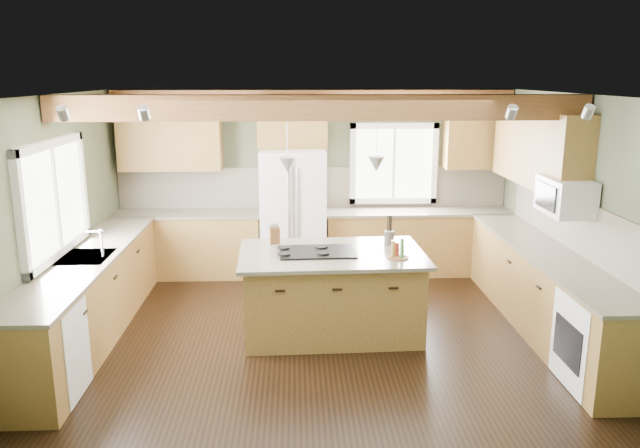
{
  "coord_description": "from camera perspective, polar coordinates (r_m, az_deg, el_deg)",
  "views": [
    {
      "loc": [
        -0.27,
        -6.39,
        2.81
      ],
      "look_at": [
        0.0,
        0.3,
        1.19
      ],
      "focal_mm": 35.0,
      "sensor_mm": 36.0,
      "label": 1
    }
  ],
  "objects": [
    {
      "name": "island_top",
      "position": [
        6.78,
        1.08,
        -2.77
      ],
      "size": [
        2.04,
        1.34,
        0.04
      ],
      "primitive_type": "cube",
      "rotation": [
        0.0,
        0.0,
        0.04
      ],
      "color": "brown",
      "rests_on": "island"
    },
    {
      "name": "ceiling_beam",
      "position": [
        6.51,
        0.06,
        10.6
      ],
      "size": [
        5.55,
        0.26,
        0.26
      ],
      "primitive_type": "cube",
      "color": "#542F18",
      "rests_on": "ceiling"
    },
    {
      "name": "pendant_left",
      "position": [
        6.54,
        -2.99,
        5.41
      ],
      "size": [
        0.18,
        0.18,
        0.16
      ],
      "primitive_type": "cone",
      "rotation": [
        3.14,
        0.0,
        0.0
      ],
      "color": "#B2B2B7",
      "rests_on": "ceiling"
    },
    {
      "name": "window_left",
      "position": [
        7.03,
        -23.22,
        2.16
      ],
      "size": [
        0.04,
        1.6,
        1.05
      ],
      "primitive_type": "cube",
      "color": "white",
      "rests_on": "wall_left"
    },
    {
      "name": "wall_right",
      "position": [
        7.25,
        22.79,
        0.5
      ],
      "size": [
        0.0,
        5.0,
        5.0
      ],
      "primitive_type": "plane",
      "rotation": [
        1.57,
        0.0,
        -1.57
      ],
      "color": "#49533B",
      "rests_on": "ground"
    },
    {
      "name": "microwave",
      "position": [
        7.07,
        21.53,
        2.37
      ],
      "size": [
        0.4,
        0.7,
        0.38
      ],
      "primitive_type": "cube",
      "color": "white",
      "rests_on": "wall_right"
    },
    {
      "name": "ceiling",
      "position": [
        6.4,
        0.1,
        11.72
      ],
      "size": [
        5.6,
        5.6,
        0.0
      ],
      "primitive_type": "plane",
      "rotation": [
        3.14,
        0.0,
        0.0
      ],
      "color": "silver",
      "rests_on": "wall_back"
    },
    {
      "name": "soffit_trim",
      "position": [
        8.8,
        -0.58,
        11.83
      ],
      "size": [
        5.55,
        0.2,
        0.1
      ],
      "primitive_type": "cube",
      "color": "#542F18",
      "rests_on": "ceiling"
    },
    {
      "name": "wall_left",
      "position": [
        7.04,
        -23.33,
        0.08
      ],
      "size": [
        0.0,
        5.0,
        5.0
      ],
      "primitive_type": "plane",
      "rotation": [
        1.57,
        0.0,
        1.57
      ],
      "color": "#49533B",
      "rests_on": "ground"
    },
    {
      "name": "upper_cab_over_fridge",
      "position": [
        8.74,
        -2.55,
        9.25
      ],
      "size": [
        0.96,
        0.35,
        0.7
      ],
      "primitive_type": "cube",
      "color": "brown",
      "rests_on": "wall_back"
    },
    {
      "name": "backsplash_right",
      "position": [
        7.31,
        22.46,
        -0.1
      ],
      "size": [
        0.03,
        3.7,
        0.58
      ],
      "primitive_type": "cube",
      "color": "brown",
      "rests_on": "wall_right"
    },
    {
      "name": "upper_cab_back_corner",
      "position": [
        9.13,
        14.17,
        7.77
      ],
      "size": [
        0.9,
        0.35,
        0.9
      ],
      "primitive_type": "cube",
      "color": "brown",
      "rests_on": "wall_back"
    },
    {
      "name": "counter_back_left",
      "position": [
        8.93,
        -12.07,
        0.94
      ],
      "size": [
        2.06,
        0.64,
        0.04
      ],
      "primitive_type": "cube",
      "color": "brown",
      "rests_on": "base_cab_back_left"
    },
    {
      "name": "upper_cab_right",
      "position": [
        7.89,
        19.34,
        6.58
      ],
      "size": [
        0.35,
        2.2,
        0.9
      ],
      "primitive_type": "cube",
      "color": "brown",
      "rests_on": "wall_right"
    },
    {
      "name": "oven",
      "position": [
        6.3,
        24.24,
        -9.85
      ],
      "size": [
        0.6,
        0.72,
        0.84
      ],
      "primitive_type": "cube",
      "color": "white",
      "rests_on": "floor"
    },
    {
      "name": "pendant_right",
      "position": [
        6.63,
        5.17,
        5.48
      ],
      "size": [
        0.18,
        0.18,
        0.16
      ],
      "primitive_type": "cone",
      "rotation": [
        3.14,
        0.0,
        0.0
      ],
      "color": "#B2B2B7",
      "rests_on": "ceiling"
    },
    {
      "name": "upper_cab_back_left",
      "position": [
        8.93,
        -13.55,
        7.69
      ],
      "size": [
        1.4,
        0.35,
        0.9
      ],
      "primitive_type": "cube",
      "color": "brown",
      "rests_on": "wall_back"
    },
    {
      "name": "floor",
      "position": [
        6.99,
        0.09,
        -10.12
      ],
      "size": [
        5.6,
        5.6,
        0.0
      ],
      "primitive_type": "plane",
      "color": "black",
      "rests_on": "ground"
    },
    {
      "name": "base_cab_left",
      "position": [
        7.22,
        -20.31,
        -6.46
      ],
      "size": [
        0.6,
        3.7,
        0.88
      ],
      "primitive_type": "cube",
      "color": "brown",
      "rests_on": "floor"
    },
    {
      "name": "cooktop",
      "position": [
        6.76,
        -0.24,
        -2.56
      ],
      "size": [
        0.83,
        0.57,
        0.02
      ],
      "primitive_type": "cube",
      "rotation": [
        0.0,
        0.0,
        0.04
      ],
      "color": "black",
      "rests_on": "island_top"
    },
    {
      "name": "refrigerator",
      "position": [
        8.72,
        -2.47,
        0.93
      ],
      "size": [
        0.9,
        0.74,
        1.8
      ],
      "primitive_type": "cube",
      "color": "silver",
      "rests_on": "floor"
    },
    {
      "name": "counter_back_right",
      "position": [
        8.98,
        9.04,
        1.13
      ],
      "size": [
        2.66,
        0.64,
        0.04
      ],
      "primitive_type": "cube",
      "color": "brown",
      "rests_on": "base_cab_back_right"
    },
    {
      "name": "counter_left",
      "position": [
        7.08,
        -20.61,
        -2.95
      ],
      "size": [
        0.64,
        3.74,
        0.04
      ],
      "primitive_type": "cube",
      "color": "brown",
      "rests_on": "base_cab_left"
    },
    {
      "name": "sink",
      "position": [
        7.08,
        -20.62,
        -2.91
      ],
      "size": [
        0.5,
        0.65,
        0.03
      ],
      "primitive_type": "cube",
      "color": "#262628",
      "rests_on": "counter_left"
    },
    {
      "name": "base_cab_back_right",
      "position": [
        9.09,
        8.93,
        -1.7
      ],
      "size": [
        2.62,
        0.6,
        0.88
      ],
      "primitive_type": "cube",
      "color": "brown",
      "rests_on": "floor"
    },
    {
      "name": "island",
      "position": [
        6.92,
        1.06,
        -6.43
      ],
      "size": [
        1.91,
        1.21,
        0.88
      ],
      "primitive_type": "cube",
      "rotation": [
        0.0,
        0.0,
        0.04
      ],
      "color": "brown",
      "rests_on": "floor"
    },
    {
      "name": "base_cab_right",
      "position": [
        7.4,
        19.91,
        -5.92
      ],
      "size": [
        0.6,
        3.7,
        0.88
      ],
      "primitive_type": "cube",
      "color": "brown",
      "rests_on": "floor"
    },
    {
      "name": "knife_block",
      "position": [
        7.12,
        -4.19,
        -1.05
      ],
      "size": [
        0.13,
        0.11,
        0.19
      ],
      "primitive_type": "cube",
      "rotation": [
        0.0,
        0.0,
        0.24
      ],
      "color": "brown",
      "rests_on": "island_top"
    },
    {
      "name": "utensil_crock",
      "position": [
        7.12,
        6.34,
        -1.24
      ],
      "size": [
        0.13,
        0.13,
        0.15
      ],
      "primitive_type": "cylinder",
      "rotation": [
        0.0,
        0.0,
        -0.2
      ],
      "color": "#3E3731",
      "rests_on": "island_top"
    },
    {
      "name": "bottle_tray",
      "position": [
        6.58,
        7.14,
        -2.24
      ],
      "size": [
        0.29,
        0.29,
        0.21
      ],
      "primitive_type": null,
      "rotation": [
        0.0,
        0.0,
        0.34
      ],
      "color": "brown",
      "rests_on": "island_top"
    },
    {
      "name": "faucet",
      "position": [
        6.99,
        -19.31,
        -1.78
      ],
      "size": [
        0.02,
        0.02,
        0.28
      ],
      "primitive_type": "cylinder",
      "color": "#B2B2B7",
      "rests_on": "sink"
    },
    {
      "name": "backsplash_back",
      "position": [
        9.02,
        -0.58,
        3.37
      ],
      "size": [
        5.58,
        0.03,
        0.58
      ],
      "primitive_type": "cube",
      "color": "brown",
      "rests_on": "wall_back"
    },
    {
      "name": "window_back",
      "position": [
        9.07,
        6.73,
        5.51
      ],
      "size": [
        1.1,
        0.04,
        1.0
      ],
      "primitive_type": "cube",
      "color": "white",
      "rests_on": "wall_back"
    },
    {
      "name": "wall_back",
      "position": [
        9.02,
        -0.58,
        3.95
      ],
      "size": [
        5.6,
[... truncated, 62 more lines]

